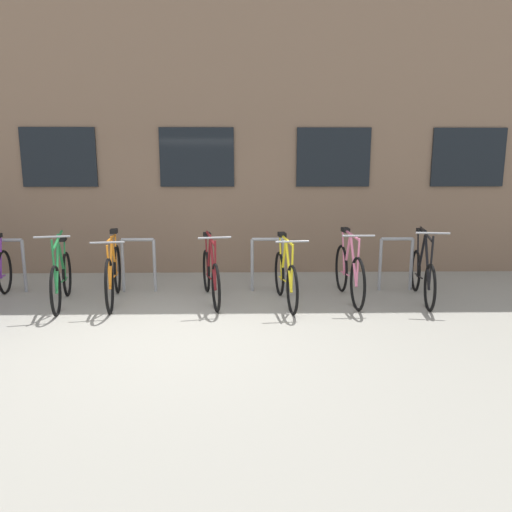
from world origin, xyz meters
name	(u,v)px	position (x,y,z in m)	size (l,w,h in m)	color
ground_plane	(173,333)	(0.00, 0.00, 0.00)	(42.00, 42.00, 0.00)	gray
storefront_building	(210,136)	(0.00, 6.48, 2.64)	(28.00, 6.59, 5.29)	#7A604C
bike_rack	(203,259)	(0.20, 1.90, 0.50)	(6.54, 0.05, 0.84)	gray
bicycle_pink	(349,272)	(2.36, 1.41, 0.40)	(0.44, 1.73, 1.03)	black
bicycle_green	(61,278)	(-1.74, 1.23, 0.37)	(0.52, 1.64, 1.06)	black
bicycle_orange	(113,274)	(-1.04, 1.37, 0.40)	(0.47, 1.80, 1.02)	black
bicycle_maroon	(211,275)	(0.35, 1.40, 0.37)	(0.51, 1.69, 1.02)	black
bicycle_black	(422,274)	(3.43, 1.38, 0.37)	(0.46, 1.69, 1.07)	black
bicycle_yellow	(285,277)	(1.41, 1.22, 0.37)	(0.44, 1.63, 0.99)	black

